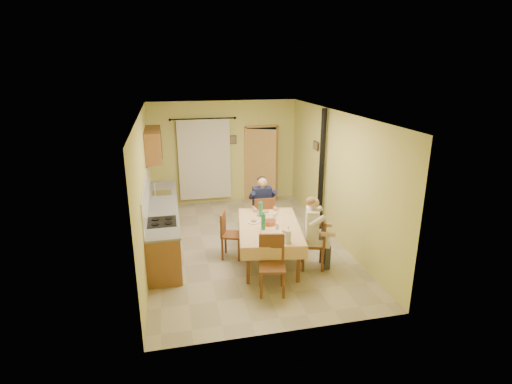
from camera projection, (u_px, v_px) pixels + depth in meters
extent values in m
cube|color=tan|center=(246.00, 245.00, 8.60)|extent=(4.00, 6.00, 0.01)
cube|color=#D8D36E|center=(224.00, 153.00, 10.96)|extent=(4.00, 0.04, 2.80)
cube|color=#D8D36E|center=(288.00, 244.00, 5.39)|extent=(4.00, 0.04, 2.80)
cube|color=#D8D36E|center=(144.00, 189.00, 7.76)|extent=(0.04, 6.00, 2.80)
cube|color=#D8D36E|center=(336.00, 177.00, 8.59)|extent=(0.04, 6.00, 2.80)
cube|color=white|center=(245.00, 114.00, 7.75)|extent=(4.00, 6.00, 0.04)
cube|color=brown|center=(164.00, 226.00, 8.48)|extent=(0.60, 3.60, 0.88)
cube|color=gray|center=(162.00, 205.00, 8.34)|extent=(0.64, 3.64, 0.04)
cube|color=white|center=(147.00, 191.00, 8.18)|extent=(0.02, 3.60, 0.66)
cube|color=silver|center=(162.00, 193.00, 9.08)|extent=(0.42, 0.42, 0.03)
cube|color=black|center=(162.00, 222.00, 7.41)|extent=(0.52, 0.56, 0.02)
cube|color=black|center=(180.00, 244.00, 7.61)|extent=(0.01, 0.55, 0.55)
cube|color=brown|center=(153.00, 144.00, 9.21)|extent=(0.35, 1.40, 0.70)
cylinder|color=black|center=(203.00, 119.00, 10.44)|extent=(1.70, 0.04, 0.04)
cube|color=silver|center=(205.00, 160.00, 10.80)|extent=(1.40, 0.06, 2.20)
cube|color=black|center=(261.00, 164.00, 11.28)|extent=(0.84, 0.03, 2.06)
cube|color=tan|center=(246.00, 165.00, 11.17)|extent=(0.06, 0.06, 2.12)
cube|color=tan|center=(277.00, 163.00, 11.36)|extent=(0.06, 0.06, 2.12)
cube|color=tan|center=(262.00, 126.00, 10.94)|extent=(0.96, 0.06, 0.06)
cube|color=tan|center=(261.00, 166.00, 11.09)|extent=(0.76, 0.39, 2.04)
cube|color=#DDAF79|center=(269.00, 226.00, 7.68)|extent=(1.45, 2.09, 0.04)
cube|color=#DDAF79|center=(274.00, 254.00, 6.80)|extent=(1.13, 0.20, 0.22)
cube|color=#DDAF79|center=(265.00, 214.00, 8.64)|extent=(1.13, 0.20, 0.22)
cube|color=#DDAF79|center=(240.00, 232.00, 7.69)|extent=(0.33, 1.91, 0.22)
cube|color=#DDAF79|center=(299.00, 231.00, 7.75)|extent=(0.33, 1.91, 0.22)
cylinder|color=white|center=(266.00, 213.00, 8.30)|extent=(0.25, 0.25, 0.02)
ellipsoid|color=#CC7233|center=(266.00, 212.00, 8.29)|extent=(0.12, 0.12, 0.05)
cylinder|color=white|center=(274.00, 237.00, 7.14)|extent=(0.25, 0.25, 0.02)
ellipsoid|color=#CC7233|center=(274.00, 236.00, 7.13)|extent=(0.12, 0.12, 0.05)
cylinder|color=white|center=(285.00, 232.00, 7.33)|extent=(0.25, 0.25, 0.02)
ellipsoid|color=#CC7233|center=(285.00, 231.00, 7.33)|extent=(0.12, 0.12, 0.05)
cylinder|color=white|center=(254.00, 222.00, 7.82)|extent=(0.25, 0.25, 0.02)
ellipsoid|color=#CC7233|center=(254.00, 221.00, 7.81)|extent=(0.12, 0.12, 0.05)
cylinder|color=#CA5E37|center=(269.00, 222.00, 7.71)|extent=(0.26, 0.26, 0.08)
cylinder|color=white|center=(272.00, 237.00, 7.15)|extent=(0.28, 0.28, 0.02)
cube|color=tan|center=(274.00, 235.00, 7.18)|extent=(0.07, 0.06, 0.03)
cube|color=tan|center=(272.00, 235.00, 7.14)|extent=(0.06, 0.07, 0.03)
cube|color=tan|center=(273.00, 235.00, 7.17)|extent=(0.04, 0.06, 0.03)
cube|color=tan|center=(272.00, 237.00, 7.10)|extent=(0.06, 0.05, 0.03)
cube|color=tan|center=(272.00, 235.00, 7.16)|extent=(0.07, 0.07, 0.03)
cube|color=tan|center=(274.00, 236.00, 7.13)|extent=(0.07, 0.06, 0.03)
cylinder|color=silver|center=(277.00, 226.00, 7.50)|extent=(0.07, 0.07, 0.10)
cylinder|color=silver|center=(274.00, 217.00, 7.97)|extent=(0.07, 0.07, 0.10)
cylinder|color=white|center=(288.00, 236.00, 6.89)|extent=(0.11, 0.11, 0.22)
cylinder|color=silver|center=(288.00, 235.00, 6.88)|extent=(0.02, 0.02, 0.30)
cube|color=brown|center=(262.00, 218.00, 8.80)|extent=(0.44, 0.44, 0.04)
cube|color=brown|center=(265.00, 210.00, 8.53)|extent=(0.44, 0.04, 0.50)
cube|color=brown|center=(272.00, 267.00, 6.67)|extent=(0.51, 0.51, 0.04)
cube|color=brown|center=(272.00, 247.00, 6.78)|extent=(0.43, 0.13, 0.49)
cube|color=brown|center=(313.00, 244.00, 7.53)|extent=(0.51, 0.51, 0.04)
cube|color=brown|center=(324.00, 232.00, 7.44)|extent=(0.15, 0.41, 0.48)
cube|color=brown|center=(232.00, 235.00, 7.93)|extent=(0.50, 0.50, 0.04)
cube|color=brown|center=(223.00, 223.00, 7.88)|extent=(0.17, 0.38, 0.45)
cube|color=#141938|center=(263.00, 216.00, 8.68)|extent=(0.36, 0.40, 0.16)
cube|color=#141938|center=(262.00, 199.00, 8.69)|extent=(0.40, 0.22, 0.54)
sphere|color=tan|center=(262.00, 182.00, 8.56)|extent=(0.21, 0.21, 0.21)
ellipsoid|color=black|center=(262.00, 180.00, 8.59)|extent=(0.21, 0.21, 0.16)
cube|color=silver|center=(318.00, 240.00, 7.50)|extent=(0.48, 0.45, 0.16)
cube|color=silver|center=(312.00, 223.00, 7.40)|extent=(0.32, 0.44, 0.54)
sphere|color=tan|center=(314.00, 203.00, 7.28)|extent=(0.21, 0.21, 0.21)
ellipsoid|color=olive|center=(311.00, 201.00, 7.26)|extent=(0.21, 0.21, 0.16)
cylinder|color=black|center=(321.00, 170.00, 9.13)|extent=(0.12, 0.12, 2.80)
cylinder|color=black|center=(319.00, 221.00, 9.51)|extent=(0.24, 0.24, 0.30)
cube|color=black|center=(233.00, 140.00, 10.88)|extent=(0.19, 0.03, 0.23)
cube|color=brown|center=(316.00, 146.00, 9.56)|extent=(0.03, 0.31, 0.21)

